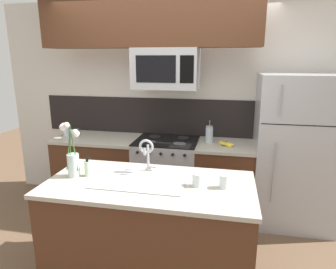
{
  "coord_description": "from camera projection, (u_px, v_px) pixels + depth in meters",
  "views": [
    {
      "loc": [
        0.73,
        -2.55,
        1.9
      ],
      "look_at": [
        0.15,
        0.27,
        1.16
      ],
      "focal_mm": 32.0,
      "sensor_mm": 36.0,
      "label": 1
    }
  ],
  "objects": [
    {
      "name": "storage_jar_tall",
      "position": [
        66.0,
        129.0,
        3.88
      ],
      "size": [
        0.08,
        0.08,
        0.18
      ],
      "color": "silver",
      "rests_on": "back_counter_left"
    },
    {
      "name": "banana_bunch",
      "position": [
        227.0,
        144.0,
        3.46
      ],
      "size": [
        0.19,
        0.13,
        0.08
      ],
      "color": "yellow",
      "rests_on": "back_counter_right"
    },
    {
      "name": "kitchen_sink",
      "position": [
        140.0,
        189.0,
        2.49
      ],
      "size": [
        0.76,
        0.44,
        0.16
      ],
      "color": "#ADAFB5",
      "rests_on": "island_counter"
    },
    {
      "name": "refrigerator",
      "position": [
        295.0,
        151.0,
        3.41
      ],
      "size": [
        0.9,
        0.74,
        1.73
      ],
      "color": "#A8AAAF",
      "rests_on": "ground"
    },
    {
      "name": "rear_partition",
      "position": [
        195.0,
        106.0,
        3.87
      ],
      "size": [
        5.2,
        0.1,
        2.6
      ],
      "primitive_type": "cube",
      "color": "silver",
      "rests_on": "ground"
    },
    {
      "name": "ground_plane",
      "position": [
        149.0,
        251.0,
        3.04
      ],
      "size": [
        10.0,
        10.0,
        0.0
      ],
      "primitive_type": "plane",
      "color": "brown"
    },
    {
      "name": "back_counter_left",
      "position": [
        100.0,
        170.0,
        3.95
      ],
      "size": [
        1.07,
        0.65,
        0.91
      ],
      "color": "#4C2B19",
      "rests_on": "ground"
    },
    {
      "name": "spare_glass",
      "position": [
        224.0,
        181.0,
        2.34
      ],
      "size": [
        0.08,
        0.08,
        0.11
      ],
      "color": "silver",
      "rests_on": "island_counter"
    },
    {
      "name": "flower_vase",
      "position": [
        73.0,
        159.0,
        2.54
      ],
      "size": [
        0.16,
        0.11,
        0.48
      ],
      "color": "silver",
      "rests_on": "island_counter"
    },
    {
      "name": "island_counter",
      "position": [
        150.0,
        231.0,
        2.57
      ],
      "size": [
        1.71,
        0.84,
        0.91
      ],
      "color": "#4C2B19",
      "rests_on": "ground"
    },
    {
      "name": "french_press",
      "position": [
        209.0,
        134.0,
        3.6
      ],
      "size": [
        0.09,
        0.09,
        0.27
      ],
      "color": "silver",
      "rests_on": "back_counter_right"
    },
    {
      "name": "back_counter_right",
      "position": [
        224.0,
        180.0,
        3.64
      ],
      "size": [
        0.69,
        0.65,
        0.91
      ],
      "color": "#4C2B19",
      "rests_on": "ground"
    },
    {
      "name": "dish_soap_bottle",
      "position": [
        88.0,
        168.0,
        2.57
      ],
      "size": [
        0.06,
        0.05,
        0.16
      ],
      "color": "beige",
      "rests_on": "island_counter"
    },
    {
      "name": "upper_cabinet_band",
      "position": [
        149.0,
        20.0,
        3.31
      ],
      "size": [
        2.47,
        0.34,
        0.6
      ],
      "primitive_type": "cube",
      "color": "#4C2B19"
    },
    {
      "name": "storage_jar_medium",
      "position": [
        75.0,
        132.0,
        3.85
      ],
      "size": [
        0.1,
        0.1,
        0.12
      ],
      "color": "silver",
      "rests_on": "back_counter_left"
    },
    {
      "name": "sink_faucet",
      "position": [
        147.0,
        151.0,
        2.63
      ],
      "size": [
        0.14,
        0.14,
        0.31
      ],
      "color": "#B7BABF",
      "rests_on": "island_counter"
    },
    {
      "name": "splash_band",
      "position": [
        172.0,
        117.0,
        3.91
      ],
      "size": [
        3.51,
        0.01,
        0.48
      ],
      "primitive_type": "cube",
      "color": "black",
      "rests_on": "rear_partition"
    },
    {
      "name": "microwave",
      "position": [
        166.0,
        69.0,
        3.43
      ],
      "size": [
        0.74,
        0.4,
        0.46
      ],
      "color": "#A8AAAF"
    },
    {
      "name": "drinking_glass",
      "position": [
        197.0,
        180.0,
        2.37
      ],
      "size": [
        0.08,
        0.08,
        0.1
      ],
      "color": "silver",
      "rests_on": "island_counter"
    },
    {
      "name": "stove_range",
      "position": [
        167.0,
        175.0,
        3.78
      ],
      "size": [
        0.76,
        0.64,
        0.93
      ],
      "color": "#A8AAAF",
      "rests_on": "ground"
    }
  ]
}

